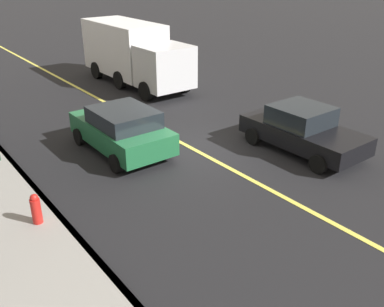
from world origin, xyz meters
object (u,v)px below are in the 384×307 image
car_black (302,129)px  truck_white (133,52)px  fire_hydrant (36,211)px  car_green (122,129)px  traffic_light_mast (38,26)px

car_black → truck_white: truck_white is taller
truck_white → fire_hydrant: bearing=139.3°
car_black → fire_hydrant: car_black is taller
car_green → traffic_light_mast: traffic_light_mast is taller
car_green → car_black: bearing=-126.8°
truck_white → traffic_light_mast: bearing=131.5°
traffic_light_mast → fire_hydrant: size_ratio=6.36×
truck_white → fire_hydrant: size_ratio=7.91×
truck_white → fire_hydrant: truck_white is taller
car_black → truck_white: bearing=0.8°
car_green → fire_hydrant: (-2.77, 3.89, -0.34)m
car_black → fire_hydrant: (0.89, 8.78, -0.30)m
car_black → truck_white: (10.92, 0.16, 0.88)m
car_green → fire_hydrant: size_ratio=4.36×
car_green → truck_white: truck_white is taller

